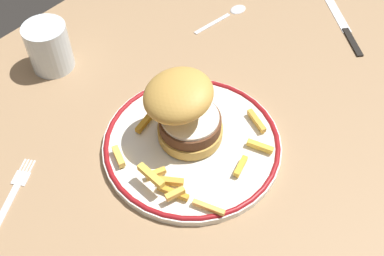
# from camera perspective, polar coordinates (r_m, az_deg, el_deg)

# --- Properties ---
(ground_plane) EXTENTS (1.32, 0.92, 0.04)m
(ground_plane) POSITION_cam_1_polar(r_m,az_deg,el_deg) (0.71, -1.88, -6.49)
(ground_plane) COLOR #967553
(dinner_plate) EXTENTS (0.27, 0.27, 0.02)m
(dinner_plate) POSITION_cam_1_polar(r_m,az_deg,el_deg) (0.72, -0.00, -1.91)
(dinner_plate) COLOR white
(dinner_plate) RESTS_ON ground_plane
(burger) EXTENTS (0.15, 0.15, 0.12)m
(burger) POSITION_cam_1_polar(r_m,az_deg,el_deg) (0.68, -1.01, 2.25)
(burger) COLOR #C09340
(burger) RESTS_ON dinner_plate
(fries_pile) EXTENTS (0.21, 0.21, 0.03)m
(fries_pile) POSITION_cam_1_polar(r_m,az_deg,el_deg) (0.69, -0.83, -2.36)
(fries_pile) COLOR gold
(fries_pile) RESTS_ON dinner_plate
(water_glass) EXTENTS (0.07, 0.07, 0.09)m
(water_glass) POSITION_cam_1_polar(r_m,az_deg,el_deg) (0.86, -17.04, 9.18)
(water_glass) COLOR silver
(water_glass) RESTS_ON ground_plane
(fork) EXTENTS (0.13, 0.08, 0.00)m
(fork) POSITION_cam_1_polar(r_m,az_deg,el_deg) (0.72, -21.30, -7.91)
(fork) COLOR silver
(fork) RESTS_ON ground_plane
(knife) EXTENTS (0.13, 0.14, 0.01)m
(knife) POSITION_cam_1_polar(r_m,az_deg,el_deg) (0.96, 18.34, 11.34)
(knife) COLOR black
(knife) RESTS_ON ground_plane
(spoon) EXTENTS (0.13, 0.04, 0.01)m
(spoon) POSITION_cam_1_polar(r_m,az_deg,el_deg) (0.97, 5.00, 14.06)
(spoon) COLOR silver
(spoon) RESTS_ON ground_plane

